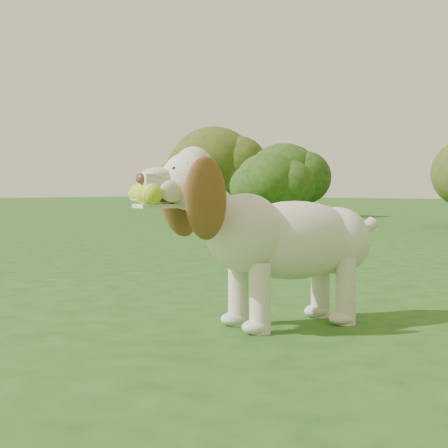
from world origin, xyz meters
The scene contains 5 objects.
ground centered at (0.00, 0.00, 0.00)m, with size 80.00×80.00×0.00m, color #1F4714.
dog centered at (0.33, -0.49, 0.47)m, with size 0.84×1.30×0.88m.
shrub_a centered at (-5.44, 7.63, 0.81)m, with size 1.34×1.34×1.38m.
shrub_g centered at (-10.00, 11.38, 1.41)m, with size 2.31×2.31×2.40m.
shrub_e centered at (-6.97, 10.40, 1.04)m, with size 1.71×1.71×1.77m.
Camera 1 is at (2.27, -3.27, 0.69)m, focal length 55.00 mm.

